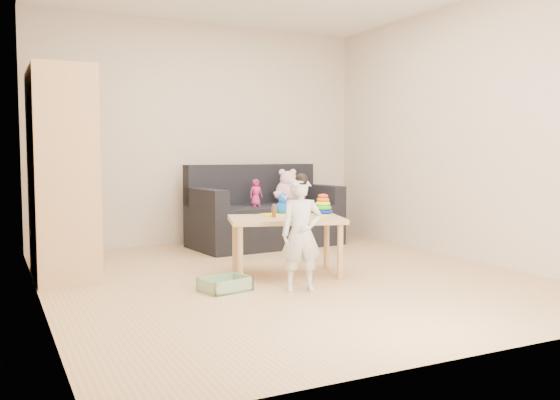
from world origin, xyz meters
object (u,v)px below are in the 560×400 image
sofa (266,226)px  play_table (286,246)px  wardrobe (62,174)px  toddler (301,236)px

sofa → play_table: play_table is taller
sofa → play_table: size_ratio=1.74×
wardrobe → toddler: 2.16m
wardrobe → toddler: size_ratio=2.06×
sofa → toddler: 2.30m
wardrobe → play_table: size_ratio=1.83×
sofa → wardrobe: bearing=-166.6°
wardrobe → sofa: wardrobe is taller
wardrobe → sofa: bearing=19.0°
wardrobe → toddler: bearing=-40.9°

